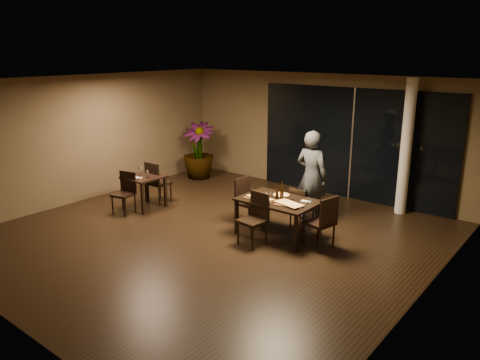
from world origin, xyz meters
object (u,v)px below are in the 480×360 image
bottle_a (277,192)px  bottle_b (281,194)px  chair_main_near (255,216)px  chair_side_far (156,180)px  chair_main_far (300,206)px  bottle_c (282,190)px  diner (311,177)px  side_table (144,181)px  main_table (278,203)px  chair_main_right (323,220)px  potted_plant (199,151)px  chair_side_near (125,190)px  chair_main_left (247,198)px

bottle_a → bottle_b: bottle_a is taller
chair_main_near → chair_side_far: size_ratio=0.99×
chair_main_far → bottle_c: size_ratio=2.59×
diner → bottle_b: size_ratio=7.91×
bottle_a → bottle_b: bearing=-22.3°
diner → side_table: bearing=26.0°
diner → main_table: bearing=87.4°
chair_main_right → chair_main_far: bearing=-112.7°
potted_plant → side_table: bearing=-73.4°
chair_main_right → diner: size_ratio=0.52×
main_table → chair_main_far: (0.13, 0.60, -0.19)m
chair_main_right → chair_side_near: chair_main_right is taller
side_table → chair_main_near: 3.27m
side_table → bottle_c: bottle_c is taller
chair_side_near → potted_plant: potted_plant is taller
main_table → bottle_b: size_ratio=6.04×
chair_main_far → bottle_c: bearing=77.6°
chair_main_left → diner: diner is taller
chair_side_near → bottle_a: (3.40, 1.04, 0.37)m
main_table → chair_main_far: bearing=77.6°
bottle_a → chair_main_far: bearing=69.9°
main_table → potted_plant: bearing=152.6°
bottle_a → bottle_c: bearing=61.3°
chair_main_far → chair_main_near: chair_main_near is taller
chair_main_left → chair_side_near: 2.81m
bottle_b → main_table: bearing=173.4°
chair_side_far → bottle_b: (3.49, 0.10, 0.31)m
bottle_a → main_table: bearing=-35.7°
chair_main_right → potted_plant: potted_plant is taller
side_table → chair_side_near: 0.50m
chair_side_near → bottle_b: size_ratio=3.73×
diner → chair_main_left: bearing=45.9°
main_table → chair_main_near: size_ratio=1.51×
chair_main_left → bottle_b: (0.97, -0.16, 0.32)m
side_table → bottle_c: size_ratio=2.40×
chair_main_left → main_table: bearing=-95.9°
chair_main_near → potted_plant: bearing=151.8°
chair_main_far → chair_main_left: (-1.03, -0.44, 0.07)m
main_table → diner: size_ratio=0.76×
diner → bottle_a: (-0.14, -1.08, -0.10)m
chair_side_far → bottle_a: (3.35, 0.16, 0.32)m
chair_main_left → chair_side_far: (-2.52, -0.27, 0.01)m
side_table → chair_main_left: chair_main_left is taller
chair_main_near → chair_main_right: (1.12, 0.57, 0.01)m
chair_side_far → chair_main_near: bearing=171.3°
chair_side_near → main_table: bearing=3.2°
chair_main_right → chair_side_far: size_ratio=1.01×
potted_plant → chair_main_right: bearing=-22.7°
chair_side_near → potted_plant: 3.26m
side_table → bottle_c: bearing=10.8°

